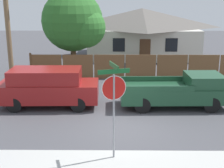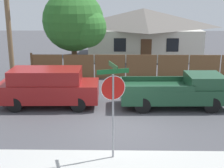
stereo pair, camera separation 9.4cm
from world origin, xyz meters
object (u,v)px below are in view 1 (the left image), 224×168
oak_tree (75,22)px  orange_pickup (179,91)px  red_suv (48,87)px  house (142,31)px  stop_sign (114,94)px

oak_tree → orange_pickup: (5.95, -7.28, -2.79)m
red_suv → house: bearing=66.7°
red_suv → stop_sign: (3.28, -5.16, 1.22)m
house → stop_sign: house is taller
house → red_suv: (-5.79, -14.40, -1.23)m
oak_tree → stop_sign: 12.82m
stop_sign → oak_tree: bearing=85.2°
oak_tree → red_suv: (-0.52, -7.29, -2.59)m
red_suv → stop_sign: bearing=-58.9°
red_suv → stop_sign: stop_sign is taller
orange_pickup → red_suv: bearing=178.7°
red_suv → orange_pickup: (6.48, 0.01, -0.20)m
red_suv → stop_sign: size_ratio=1.51×
red_suv → orange_pickup: bearing=-1.3°
oak_tree → orange_pickup: 9.81m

